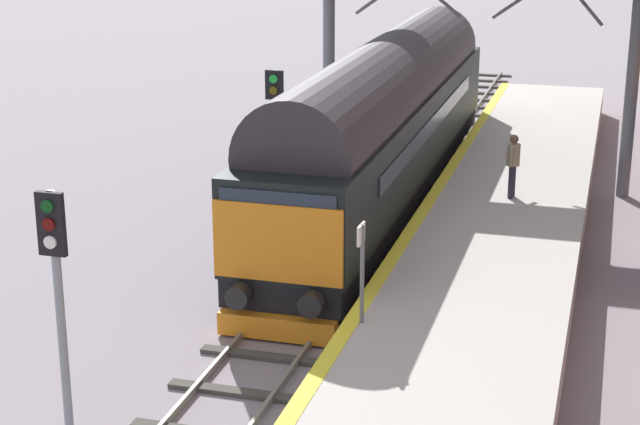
# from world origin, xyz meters

# --- Properties ---
(ground_plane) EXTENTS (140.00, 140.00, 0.00)m
(ground_plane) POSITION_xyz_m (0.00, 0.00, 0.00)
(ground_plane) COLOR gray
(ground_plane) RESTS_ON ground
(track_main) EXTENTS (2.50, 60.00, 0.15)m
(track_main) POSITION_xyz_m (0.00, 0.00, 0.06)
(track_main) COLOR gray
(track_main) RESTS_ON ground
(station_platform) EXTENTS (4.00, 44.00, 1.01)m
(station_platform) POSITION_xyz_m (3.60, 0.00, 0.50)
(station_platform) COLOR #B7B1AA
(station_platform) RESTS_ON ground
(diesel_locomotive) EXTENTS (2.74, 19.14, 4.68)m
(diesel_locomotive) POSITION_xyz_m (0.00, 7.23, 2.49)
(diesel_locomotive) COLOR black
(diesel_locomotive) RESTS_ON ground
(signal_post_near) EXTENTS (0.44, 0.22, 4.37)m
(signal_post_near) POSITION_xyz_m (-1.82, -7.25, 2.81)
(signal_post_near) COLOR gray
(signal_post_near) RESTS_ON ground
(signal_post_mid) EXTENTS (0.44, 0.22, 4.44)m
(signal_post_mid) POSITION_xyz_m (-1.82, 3.27, 2.77)
(signal_post_mid) COLOR gray
(signal_post_mid) RESTS_ON ground
(platform_number_sign) EXTENTS (0.10, 0.44, 1.88)m
(platform_number_sign) POSITION_xyz_m (1.92, -3.10, 2.26)
(platform_number_sign) COLOR slate
(platform_number_sign) RESTS_ON station_platform
(waiting_passenger) EXTENTS (0.40, 0.50, 1.64)m
(waiting_passenger) POSITION_xyz_m (3.71, 5.76, 1.99)
(waiting_passenger) COLOR #2E2B3F
(waiting_passenger) RESTS_ON station_platform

